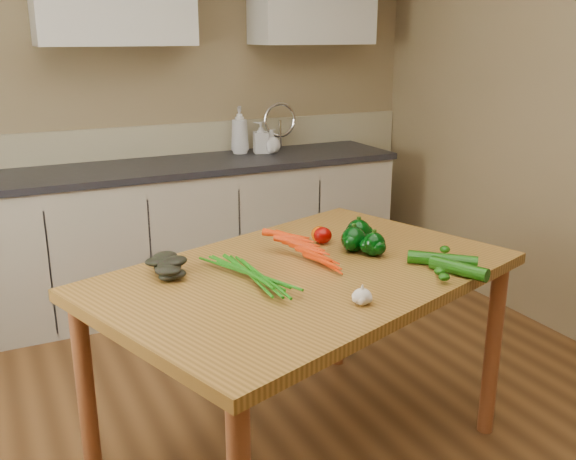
% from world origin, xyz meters
% --- Properties ---
extents(room, '(4.04, 5.04, 2.64)m').
position_xyz_m(room, '(0.00, 0.17, 1.25)').
color(room, brown).
rests_on(room, ground).
extents(counter_run, '(2.84, 0.64, 1.14)m').
position_xyz_m(counter_run, '(0.21, 2.19, 0.46)').
color(counter_run, '#B0A793').
rests_on(counter_run, ground).
extents(table, '(1.78, 1.43, 0.82)m').
position_xyz_m(table, '(0.13, 0.35, 0.73)').
color(table, '#A26F2F').
rests_on(table, ground).
extents(soap_bottle_a, '(0.16, 0.16, 0.31)m').
position_xyz_m(soap_bottle_a, '(0.67, 2.33, 1.05)').
color(soap_bottle_a, silver).
rests_on(soap_bottle_a, counter_run).
extents(soap_bottle_b, '(0.12, 0.12, 0.21)m').
position_xyz_m(soap_bottle_b, '(0.80, 2.28, 1.01)').
color(soap_bottle_b, silver).
rests_on(soap_bottle_b, counter_run).
extents(soap_bottle_c, '(0.13, 0.13, 0.16)m').
position_xyz_m(soap_bottle_c, '(0.87, 2.25, 0.98)').
color(soap_bottle_c, silver).
rests_on(soap_bottle_c, counter_run).
extents(carrot_bunch, '(0.34, 0.30, 0.08)m').
position_xyz_m(carrot_bunch, '(0.09, 0.40, 0.86)').
color(carrot_bunch, '#ED3705').
rests_on(carrot_bunch, table).
extents(leafy_greens, '(0.22, 0.20, 0.11)m').
position_xyz_m(leafy_greens, '(-0.35, 0.53, 0.88)').
color(leafy_greens, black).
rests_on(leafy_greens, table).
extents(garlic_bulb, '(0.06, 0.06, 0.05)m').
position_xyz_m(garlic_bulb, '(0.15, -0.02, 0.85)').
color(garlic_bulb, silver).
rests_on(garlic_bulb, table).
extents(pepper_a, '(0.10, 0.10, 0.10)m').
position_xyz_m(pepper_a, '(0.41, 0.45, 0.87)').
color(pepper_a, black).
rests_on(pepper_a, table).
extents(pepper_b, '(0.10, 0.10, 0.10)m').
position_xyz_m(pepper_b, '(0.47, 0.53, 0.88)').
color(pepper_b, black).
rests_on(pepper_b, table).
extents(pepper_c, '(0.09, 0.09, 0.09)m').
position_xyz_m(pepper_c, '(0.45, 0.37, 0.87)').
color(pepper_c, black).
rests_on(pepper_c, table).
extents(tomato_a, '(0.08, 0.08, 0.07)m').
position_xyz_m(tomato_a, '(0.34, 0.60, 0.86)').
color(tomato_a, '#8F0502').
rests_on(tomato_a, table).
extents(tomato_b, '(0.07, 0.07, 0.07)m').
position_xyz_m(tomato_b, '(0.34, 0.62, 0.86)').
color(tomato_b, '#D35005').
rests_on(tomato_b, table).
extents(tomato_c, '(0.07, 0.07, 0.06)m').
position_xyz_m(tomato_c, '(0.52, 0.61, 0.86)').
color(tomato_c, '#D35005').
rests_on(tomato_c, table).
extents(zucchini_a, '(0.22, 0.21, 0.05)m').
position_xyz_m(zucchini_a, '(0.62, 0.15, 0.85)').
color(zucchini_a, '#0F4407').
rests_on(zucchini_a, table).
extents(zucchini_b, '(0.13, 0.22, 0.05)m').
position_xyz_m(zucchini_b, '(0.61, 0.05, 0.85)').
color(zucchini_b, '#0F4407').
rests_on(zucchini_b, table).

